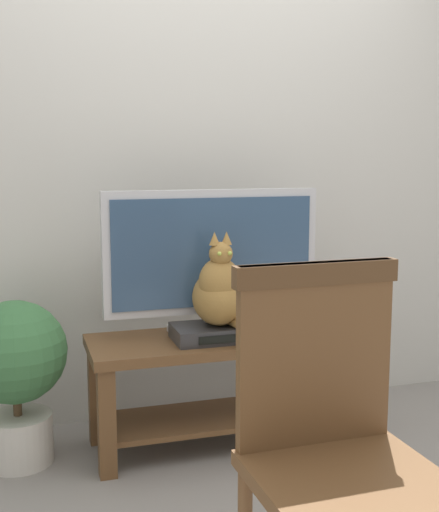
{
  "coord_description": "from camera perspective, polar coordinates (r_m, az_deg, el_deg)",
  "views": [
    {
      "loc": [
        -0.85,
        -2.23,
        1.3
      ],
      "look_at": [
        -0.02,
        0.49,
        0.87
      ],
      "focal_mm": 47.15,
      "sensor_mm": 36.0,
      "label": 1
    }
  ],
  "objects": [
    {
      "name": "book_stack",
      "position": [
        3.07,
        7.35,
        -5.63
      ],
      "size": [
        0.26,
        0.2,
        0.1
      ],
      "color": "#2D2D33",
      "rests_on": "tv_stand"
    },
    {
      "name": "wooden_chair",
      "position": [
        1.81,
        9.73,
        -14.58
      ],
      "size": [
        0.48,
        0.48,
        1.02
      ],
      "color": "brown",
      "rests_on": "ground"
    },
    {
      "name": "back_wall",
      "position": [
        3.38,
        -2.51,
        10.28
      ],
      "size": [
        7.0,
        0.12,
        2.8
      ],
      "primitive_type": "cube",
      "color": "beige",
      "rests_on": "ground"
    },
    {
      "name": "media_box",
      "position": [
        2.94,
        -0.17,
        -6.48
      ],
      "size": [
        0.39,
        0.23,
        0.07
      ],
      "color": "#2D2D30",
      "rests_on": "tv_stand"
    },
    {
      "name": "tv",
      "position": [
        2.98,
        -0.61,
        -0.12
      ],
      "size": [
        0.98,
        0.2,
        0.65
      ],
      "color": "#B7B7BC",
      "rests_on": "tv_stand"
    },
    {
      "name": "ground_plane",
      "position": [
        2.72,
        3.57,
        -20.01
      ],
      "size": [
        12.0,
        12.0,
        0.0
      ],
      "primitive_type": "plane",
      "color": "gray"
    },
    {
      "name": "cat",
      "position": [
        2.89,
        -0.06,
        -3.0
      ],
      "size": [
        0.21,
        0.35,
        0.41
      ],
      "color": "olive",
      "rests_on": "media_box"
    },
    {
      "name": "tv_stand",
      "position": [
        3.04,
        -0.28,
        -9.7
      ],
      "size": [
        1.13,
        0.44,
        0.5
      ],
      "color": "brown",
      "rests_on": "ground"
    },
    {
      "name": "potted_plant",
      "position": [
        2.97,
        -16.91,
        -9.1
      ],
      "size": [
        0.43,
        0.43,
        0.7
      ],
      "color": "beige",
      "rests_on": "ground"
    }
  ]
}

